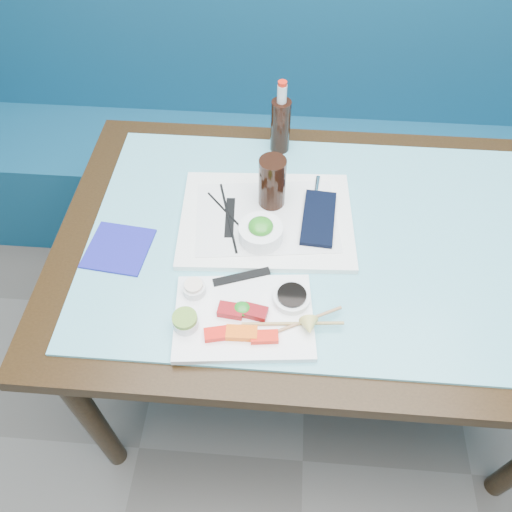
# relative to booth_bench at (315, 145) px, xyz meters

# --- Properties ---
(booth_bench) EXTENTS (3.00, 0.56, 1.17)m
(booth_bench) POSITION_rel_booth_bench_xyz_m (0.00, 0.00, 0.00)
(booth_bench) COLOR navy
(booth_bench) RESTS_ON ground
(dining_table) EXTENTS (1.40, 0.90, 0.75)m
(dining_table) POSITION_rel_booth_bench_xyz_m (0.00, -0.84, 0.29)
(dining_table) COLOR black
(dining_table) RESTS_ON ground
(glass_top) EXTENTS (1.22, 0.76, 0.01)m
(glass_top) POSITION_rel_booth_bench_xyz_m (0.00, -0.84, 0.38)
(glass_top) COLOR #60B1C0
(glass_top) RESTS_ON dining_table
(sashimi_plate) EXTENTS (0.33, 0.25, 0.02)m
(sashimi_plate) POSITION_rel_booth_bench_xyz_m (-0.19, -1.10, 0.39)
(sashimi_plate) COLOR white
(sashimi_plate) RESTS_ON glass_top
(salmon_left) EXTENTS (0.07, 0.04, 0.02)m
(salmon_left) POSITION_rel_booth_bench_xyz_m (-0.24, -1.15, 0.41)
(salmon_left) COLOR red
(salmon_left) RESTS_ON sashimi_plate
(salmon_mid) EXTENTS (0.07, 0.03, 0.02)m
(salmon_mid) POSITION_rel_booth_bench_xyz_m (-0.19, -1.15, 0.41)
(salmon_mid) COLOR #FF5B0A
(salmon_mid) RESTS_ON sashimi_plate
(salmon_right) EXTENTS (0.06, 0.04, 0.01)m
(salmon_right) POSITION_rel_booth_bench_xyz_m (-0.14, -1.15, 0.41)
(salmon_right) COLOR red
(salmon_right) RESTS_ON sashimi_plate
(tuna_left) EXTENTS (0.06, 0.04, 0.02)m
(tuna_left) POSITION_rel_booth_bench_xyz_m (-0.22, -1.09, 0.41)
(tuna_left) COLOR maroon
(tuna_left) RESTS_ON sashimi_plate
(tuna_right) EXTENTS (0.06, 0.04, 0.02)m
(tuna_right) POSITION_rel_booth_bench_xyz_m (-0.17, -1.09, 0.41)
(tuna_right) COLOR maroon
(tuna_right) RESTS_ON sashimi_plate
(seaweed_garnish) EXTENTS (0.05, 0.05, 0.02)m
(seaweed_garnish) POSITION_rel_booth_bench_xyz_m (-0.20, -1.09, 0.41)
(seaweed_garnish) COLOR #1D7F1E
(seaweed_garnish) RESTS_ON sashimi_plate
(ramekin_wasabi) EXTENTS (0.07, 0.07, 0.02)m
(ramekin_wasabi) POSITION_rel_booth_bench_xyz_m (-0.32, -1.13, 0.41)
(ramekin_wasabi) COLOR silver
(ramekin_wasabi) RESTS_ON sashimi_plate
(wasabi_fill) EXTENTS (0.06, 0.06, 0.01)m
(wasabi_fill) POSITION_rel_booth_bench_xyz_m (-0.32, -1.13, 0.43)
(wasabi_fill) COLOR olive
(wasabi_fill) RESTS_ON ramekin_wasabi
(ramekin_ginger) EXTENTS (0.05, 0.05, 0.02)m
(ramekin_ginger) POSITION_rel_booth_bench_xyz_m (-0.31, -1.04, 0.41)
(ramekin_ginger) COLOR silver
(ramekin_ginger) RESTS_ON sashimi_plate
(ginger_fill) EXTENTS (0.04, 0.04, 0.01)m
(ginger_fill) POSITION_rel_booth_bench_xyz_m (-0.31, -1.04, 0.43)
(ginger_fill) COLOR #FAE4CD
(ginger_fill) RESTS_ON ramekin_ginger
(soy_dish) EXTENTS (0.11, 0.11, 0.02)m
(soy_dish) POSITION_rel_booth_bench_xyz_m (-0.09, -1.05, 0.41)
(soy_dish) COLOR white
(soy_dish) RESTS_ON sashimi_plate
(soy_fill) EXTENTS (0.08, 0.08, 0.01)m
(soy_fill) POSITION_rel_booth_bench_xyz_m (-0.09, -1.05, 0.42)
(soy_fill) COLOR black
(soy_fill) RESTS_ON soy_dish
(lemon_wedge) EXTENTS (0.05, 0.04, 0.04)m
(lemon_wedge) POSITION_rel_booth_bench_xyz_m (-0.05, -1.13, 0.42)
(lemon_wedge) COLOR #DDD168
(lemon_wedge) RESTS_ON sashimi_plate
(chopstick_sleeve) EXTENTS (0.14, 0.07, 0.00)m
(chopstick_sleeve) POSITION_rel_booth_bench_xyz_m (-0.21, -0.99, 0.40)
(chopstick_sleeve) COLOR black
(chopstick_sleeve) RESTS_ON sashimi_plate
(wooden_chopstick_a) EXTENTS (0.23, 0.03, 0.01)m
(wooden_chopstick_a) POSITION_rel_booth_bench_xyz_m (-0.08, -1.11, 0.40)
(wooden_chopstick_a) COLOR tan
(wooden_chopstick_a) RESTS_ON sashimi_plate
(wooden_chopstick_b) EXTENTS (0.20, 0.11, 0.01)m
(wooden_chopstick_b) POSITION_rel_booth_bench_xyz_m (-0.07, -1.11, 0.40)
(wooden_chopstick_b) COLOR #A4744D
(wooden_chopstick_b) RESTS_ON sashimi_plate
(serving_tray) EXTENTS (0.46, 0.36, 0.02)m
(serving_tray) POSITION_rel_booth_bench_xyz_m (-0.16, -0.80, 0.39)
(serving_tray) COLOR white
(serving_tray) RESTS_ON glass_top
(paper_placemat) EXTENTS (0.39, 0.30, 0.00)m
(paper_placemat) POSITION_rel_booth_bench_xyz_m (-0.16, -0.80, 0.40)
(paper_placemat) COLOR white
(paper_placemat) RESTS_ON serving_tray
(seaweed_bowl) EXTENTS (0.13, 0.13, 0.04)m
(seaweed_bowl) POSITION_rel_booth_bench_xyz_m (-0.17, -0.87, 0.42)
(seaweed_bowl) COLOR white
(seaweed_bowl) RESTS_ON serving_tray
(seaweed_salad) EXTENTS (0.07, 0.07, 0.03)m
(seaweed_salad) POSITION_rel_booth_bench_xyz_m (-0.17, -0.87, 0.45)
(seaweed_salad) COLOR #29871F
(seaweed_salad) RESTS_ON seaweed_bowl
(cola_glass) EXTENTS (0.09, 0.09, 0.14)m
(cola_glass) POSITION_rel_booth_bench_xyz_m (-0.15, -0.74, 0.47)
(cola_glass) COLOR black
(cola_glass) RESTS_ON serving_tray
(navy_pouch) EXTENTS (0.10, 0.19, 0.01)m
(navy_pouch) POSITION_rel_booth_bench_xyz_m (-0.02, -0.80, 0.41)
(navy_pouch) COLOR black
(navy_pouch) RESTS_ON serving_tray
(fork) EXTENTS (0.02, 0.10, 0.01)m
(fork) POSITION_rel_booth_bench_xyz_m (-0.03, -0.69, 0.41)
(fork) COLOR white
(fork) RESTS_ON serving_tray
(black_chopstick_a) EXTENTS (0.07, 0.24, 0.01)m
(black_chopstick_a) POSITION_rel_booth_bench_xyz_m (-0.26, -0.81, 0.40)
(black_chopstick_a) COLOR black
(black_chopstick_a) RESTS_ON serving_tray
(black_chopstick_b) EXTENTS (0.15, 0.17, 0.01)m
(black_chopstick_b) POSITION_rel_booth_bench_xyz_m (-0.25, -0.81, 0.40)
(black_chopstick_b) COLOR black
(black_chopstick_b) RESTS_ON serving_tray
(tray_sleeve) EXTENTS (0.03, 0.14, 0.00)m
(tray_sleeve) POSITION_rel_booth_bench_xyz_m (-0.25, -0.81, 0.40)
(tray_sleeve) COLOR black
(tray_sleeve) RESTS_ON serving_tray
(cola_bottle_body) EXTENTS (0.07, 0.07, 0.16)m
(cola_bottle_body) POSITION_rel_booth_bench_xyz_m (-0.14, -0.50, 0.46)
(cola_bottle_body) COLOR black
(cola_bottle_body) RESTS_ON glass_top
(cola_bottle_neck) EXTENTS (0.03, 0.03, 0.05)m
(cola_bottle_neck) POSITION_rel_booth_bench_xyz_m (-0.14, -0.50, 0.57)
(cola_bottle_neck) COLOR silver
(cola_bottle_neck) RESTS_ON cola_bottle_body
(cola_bottle_cap) EXTENTS (0.03, 0.03, 0.01)m
(cola_bottle_cap) POSITION_rel_booth_bench_xyz_m (-0.14, -0.50, 0.60)
(cola_bottle_cap) COLOR red
(cola_bottle_cap) RESTS_ON cola_bottle_neck
(blue_napkin) EXTENTS (0.17, 0.17, 0.01)m
(blue_napkin) POSITION_rel_booth_bench_xyz_m (-0.52, -0.92, 0.39)
(blue_napkin) COLOR navy
(blue_napkin) RESTS_ON glass_top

